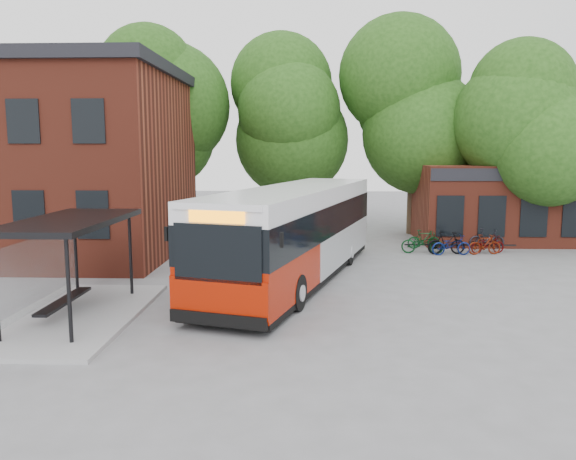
{
  "coord_description": "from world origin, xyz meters",
  "views": [
    {
      "loc": [
        2.17,
        -16.28,
        4.75
      ],
      "look_at": [
        1.44,
        3.07,
        2.0
      ],
      "focal_mm": 35.0,
      "sensor_mm": 36.0,
      "label": 1
    }
  ],
  "objects_px": {
    "bicycle_7": "(487,239)",
    "city_bus": "(296,234)",
    "bicycle_0": "(422,243)",
    "bicycle_3": "(446,243)",
    "bus_shelter": "(73,268)",
    "bicycle_2": "(451,245)",
    "bicycle_1": "(424,239)",
    "bicycle_6": "(487,244)",
    "bicycle_5": "(485,245)"
  },
  "relations": [
    {
      "from": "bicycle_3",
      "to": "city_bus",
      "type": "bearing_deg",
      "value": 121.43
    },
    {
      "from": "bicycle_3",
      "to": "bicycle_5",
      "type": "xyz_separation_m",
      "value": [
        1.73,
        -0.03,
        -0.06
      ]
    },
    {
      "from": "city_bus",
      "to": "bicycle_6",
      "type": "xyz_separation_m",
      "value": [
        8.78,
        5.73,
        -1.29
      ]
    },
    {
      "from": "bicycle_7",
      "to": "bicycle_5",
      "type": "bearing_deg",
      "value": 159.26
    },
    {
      "from": "bicycle_6",
      "to": "bus_shelter",
      "type": "bearing_deg",
      "value": 114.02
    },
    {
      "from": "bus_shelter",
      "to": "city_bus",
      "type": "height_order",
      "value": "city_bus"
    },
    {
      "from": "bicycle_0",
      "to": "bicycle_7",
      "type": "height_order",
      "value": "bicycle_7"
    },
    {
      "from": "bus_shelter",
      "to": "bicycle_2",
      "type": "distance_m",
      "value": 16.7
    },
    {
      "from": "bicycle_1",
      "to": "bicycle_7",
      "type": "relative_size",
      "value": 0.92
    },
    {
      "from": "bicycle_2",
      "to": "bicycle_1",
      "type": "bearing_deg",
      "value": 22.75
    },
    {
      "from": "bicycle_0",
      "to": "bicycle_6",
      "type": "relative_size",
      "value": 1.18
    },
    {
      "from": "city_bus",
      "to": "bicycle_0",
      "type": "relative_size",
      "value": 7.06
    },
    {
      "from": "bicycle_3",
      "to": "bicycle_7",
      "type": "relative_size",
      "value": 1.05
    },
    {
      "from": "bicycle_5",
      "to": "bicycle_7",
      "type": "bearing_deg",
      "value": -30.52
    },
    {
      "from": "bus_shelter",
      "to": "bicycle_6",
      "type": "height_order",
      "value": "bus_shelter"
    },
    {
      "from": "bicycle_2",
      "to": "bicycle_3",
      "type": "height_order",
      "value": "bicycle_3"
    },
    {
      "from": "city_bus",
      "to": "bicycle_0",
      "type": "distance_m",
      "value": 8.07
    },
    {
      "from": "bicycle_1",
      "to": "bicycle_6",
      "type": "bearing_deg",
      "value": -111.91
    },
    {
      "from": "bicycle_5",
      "to": "bicycle_0",
      "type": "bearing_deg",
      "value": 76.76
    },
    {
      "from": "bicycle_3",
      "to": "bicycle_7",
      "type": "xyz_separation_m",
      "value": [
        2.31,
        1.51,
        -0.02
      ]
    },
    {
      "from": "bicycle_0",
      "to": "bicycle_5",
      "type": "distance_m",
      "value": 2.81
    },
    {
      "from": "bicycle_1",
      "to": "bus_shelter",
      "type": "bearing_deg",
      "value": 134.39
    },
    {
      "from": "city_bus",
      "to": "bicycle_5",
      "type": "height_order",
      "value": "city_bus"
    },
    {
      "from": "bicycle_3",
      "to": "bus_shelter",
      "type": "bearing_deg",
      "value": 121.72
    },
    {
      "from": "city_bus",
      "to": "bicycle_3",
      "type": "relative_size",
      "value": 7.65
    },
    {
      "from": "bicycle_7",
      "to": "bicycle_0",
      "type": "bearing_deg",
      "value": 111.98
    },
    {
      "from": "bus_shelter",
      "to": "city_bus",
      "type": "bearing_deg",
      "value": 39.09
    },
    {
      "from": "bus_shelter",
      "to": "bicycle_0",
      "type": "distance_m",
      "value": 15.98
    },
    {
      "from": "bicycle_0",
      "to": "bicycle_1",
      "type": "bearing_deg",
      "value": -6.46
    },
    {
      "from": "bicycle_2",
      "to": "bicycle_6",
      "type": "xyz_separation_m",
      "value": [
        1.81,
        0.53,
        -0.05
      ]
    },
    {
      "from": "bicycle_0",
      "to": "bicycle_7",
      "type": "xyz_separation_m",
      "value": [
        3.38,
        1.38,
        0.0
      ]
    },
    {
      "from": "bicycle_1",
      "to": "bicycle_3",
      "type": "xyz_separation_m",
      "value": [
        0.75,
        -1.42,
        0.06
      ]
    },
    {
      "from": "bus_shelter",
      "to": "bicycle_1",
      "type": "relative_size",
      "value": 4.5
    },
    {
      "from": "bicycle_2",
      "to": "bus_shelter",
      "type": "bearing_deg",
      "value": 121.52
    },
    {
      "from": "bicycle_5",
      "to": "bicycle_6",
      "type": "distance_m",
      "value": 0.42
    },
    {
      "from": "city_bus",
      "to": "bicycle_5",
      "type": "xyz_separation_m",
      "value": [
        8.54,
        5.39,
        -1.24
      ]
    },
    {
      "from": "bicycle_3",
      "to": "bicycle_5",
      "type": "height_order",
      "value": "bicycle_3"
    },
    {
      "from": "bicycle_2",
      "to": "bicycle_6",
      "type": "distance_m",
      "value": 1.88
    },
    {
      "from": "bicycle_5",
      "to": "bicycle_7",
      "type": "relative_size",
      "value": 0.93
    },
    {
      "from": "city_bus",
      "to": "bicycle_2",
      "type": "relative_size",
      "value": 7.52
    },
    {
      "from": "bicycle_7",
      "to": "city_bus",
      "type": "bearing_deg",
      "value": 127.06
    },
    {
      "from": "bicycle_1",
      "to": "bicycle_7",
      "type": "bearing_deg",
      "value": -88.03
    },
    {
      "from": "bicycle_2",
      "to": "bicycle_6",
      "type": "height_order",
      "value": "bicycle_2"
    },
    {
      "from": "bicycle_0",
      "to": "bicycle_3",
      "type": "xyz_separation_m",
      "value": [
        1.07,
        -0.13,
        0.03
      ]
    },
    {
      "from": "bus_shelter",
      "to": "bicycle_1",
      "type": "bearing_deg",
      "value": 44.09
    },
    {
      "from": "bus_shelter",
      "to": "bicycle_2",
      "type": "height_order",
      "value": "bus_shelter"
    },
    {
      "from": "bus_shelter",
      "to": "bicycle_5",
      "type": "bearing_deg",
      "value": 35.26
    },
    {
      "from": "city_bus",
      "to": "bicycle_1",
      "type": "relative_size",
      "value": 8.68
    },
    {
      "from": "bicycle_5",
      "to": "bicycle_1",
      "type": "bearing_deg",
      "value": 49.78
    },
    {
      "from": "bicycle_2",
      "to": "bicycle_6",
      "type": "bearing_deg",
      "value": -79.98
    }
  ]
}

